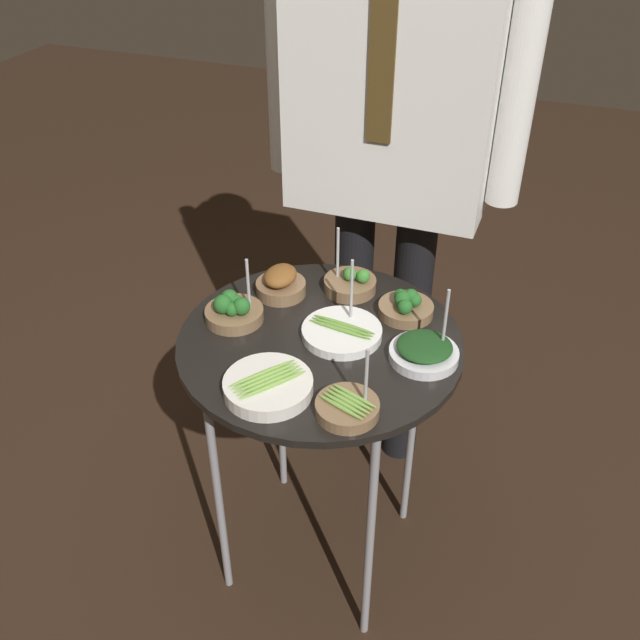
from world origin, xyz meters
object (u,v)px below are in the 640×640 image
(serving_cart, at_px, (320,360))
(bowl_broccoli_front_center, at_px, (406,306))
(bowl_roast_center, at_px, (281,283))
(bowl_asparagus_mid_right, at_px, (348,407))
(bowl_broccoli_mid_left, at_px, (233,310))
(bowl_broccoli_front_right, at_px, (351,283))
(bowl_asparagus_far_rim, at_px, (342,332))
(bowl_asparagus_front_left, at_px, (268,386))
(waiter_figure, at_px, (393,110))
(bowl_spinach_back_right, at_px, (424,351))

(serving_cart, relative_size, bowl_broccoli_front_center, 5.82)
(bowl_roast_center, bearing_deg, bowl_broccoli_front_center, 3.98)
(bowl_asparagus_mid_right, relative_size, bowl_broccoli_mid_left, 0.99)
(bowl_broccoli_front_right, bearing_deg, bowl_asparagus_far_rim, -77.36)
(bowl_broccoli_mid_left, bearing_deg, bowl_broccoli_front_center, 23.69)
(bowl_asparagus_front_left, xyz_separation_m, bowl_broccoli_front_center, (0.18, 0.35, 0.01))
(bowl_asparagus_front_left, height_order, bowl_broccoli_front_right, bowl_broccoli_front_right)
(bowl_asparagus_mid_right, distance_m, bowl_broccoli_front_right, 0.42)
(serving_cart, bearing_deg, bowl_broccoli_front_center, 45.62)
(serving_cart, xyz_separation_m, bowl_asparagus_mid_right, (0.13, -0.20, 0.08))
(serving_cart, bearing_deg, bowl_broccoli_mid_left, -179.30)
(bowl_broccoli_front_center, relative_size, waiter_figure, 0.07)
(bowl_asparagus_far_rim, height_order, bowl_spinach_back_right, bowl_asparagus_far_rim)
(bowl_spinach_back_right, xyz_separation_m, bowl_broccoli_mid_left, (-0.43, -0.01, 0.01))
(bowl_asparagus_far_rim, xyz_separation_m, bowl_broccoli_mid_left, (-0.25, -0.03, 0.01))
(bowl_asparagus_front_left, relative_size, bowl_roast_center, 1.51)
(bowl_asparagus_mid_right, xyz_separation_m, waiter_figure, (-0.11, 0.65, 0.34))
(bowl_broccoli_front_right, bearing_deg, serving_cart, -90.34)
(bowl_spinach_back_right, xyz_separation_m, bowl_broccoli_front_right, (-0.23, 0.19, 0.00))
(bowl_broccoli_front_center, xyz_separation_m, waiter_figure, (-0.13, 0.29, 0.34))
(bowl_asparagus_front_left, relative_size, bowl_broccoli_front_right, 1.12)
(bowl_spinach_back_right, bearing_deg, bowl_asparagus_front_left, -141.41)
(bowl_broccoli_front_right, bearing_deg, waiter_figure, 86.41)
(serving_cart, height_order, bowl_asparagus_front_left, bowl_asparagus_front_left)
(bowl_asparagus_mid_right, bearing_deg, waiter_figure, 99.99)
(bowl_broccoli_mid_left, xyz_separation_m, bowl_broccoli_front_right, (0.21, 0.21, -0.01))
(bowl_asparagus_far_rim, xyz_separation_m, bowl_broccoli_front_center, (0.11, 0.13, 0.01))
(serving_cart, xyz_separation_m, bowl_asparagus_front_left, (-0.03, -0.20, 0.08))
(serving_cart, distance_m, bowl_asparagus_mid_right, 0.25)
(bowl_broccoli_mid_left, bearing_deg, waiter_figure, 63.75)
(bowl_asparagus_far_rim, distance_m, bowl_spinach_back_right, 0.19)
(bowl_roast_center, xyz_separation_m, bowl_spinach_back_right, (0.37, -0.12, -0.01))
(serving_cart, xyz_separation_m, bowl_broccoli_front_right, (0.00, 0.20, 0.08))
(serving_cart, relative_size, bowl_spinach_back_right, 4.42)
(serving_cart, relative_size, bowl_broccoli_front_right, 4.60)
(bowl_broccoli_front_center, bearing_deg, bowl_spinach_back_right, -61.71)
(serving_cart, distance_m, bowl_asparagus_far_rim, 0.09)
(bowl_spinach_back_right, height_order, bowl_broccoli_mid_left, bowl_spinach_back_right)
(bowl_asparagus_mid_right, relative_size, bowl_broccoli_front_center, 1.21)
(bowl_asparagus_mid_right, height_order, bowl_broccoli_mid_left, same)
(bowl_roast_center, relative_size, bowl_broccoli_mid_left, 0.78)
(bowl_spinach_back_right, distance_m, bowl_broccoli_front_right, 0.30)
(serving_cart, distance_m, bowl_broccoli_front_right, 0.22)
(bowl_asparagus_mid_right, distance_m, bowl_broccoli_front_center, 0.35)
(bowl_asparagus_far_rim, relative_size, bowl_broccoli_front_right, 1.11)
(bowl_asparagus_front_left, xyz_separation_m, waiter_figure, (0.05, 0.64, 0.34))
(bowl_roast_center, distance_m, bowl_spinach_back_right, 0.39)
(waiter_figure, bearing_deg, bowl_roast_center, -117.61)
(bowl_broccoli_front_center, distance_m, bowl_broccoli_front_right, 0.16)
(bowl_asparagus_far_rim, distance_m, bowl_asparagus_front_left, 0.24)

